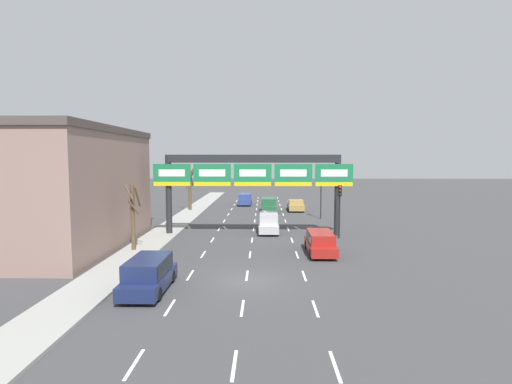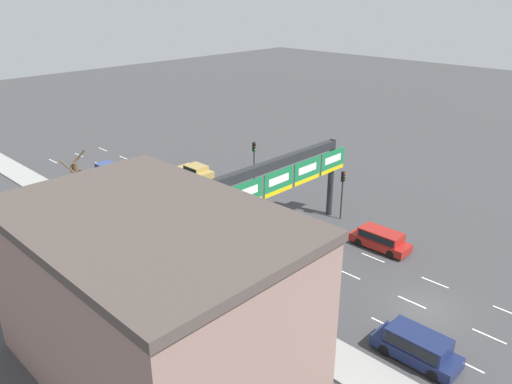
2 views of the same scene
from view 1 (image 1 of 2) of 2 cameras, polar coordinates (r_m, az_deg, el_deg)
ground_plane at (r=22.59m, az=-1.40°, el=-12.58°), size 220.00×220.00×0.00m
sidewalk_left at (r=24.26m, az=-21.04°, el=-11.49°), size 2.80×110.00×0.15m
lane_dashes at (r=35.69m, az=-0.45°, el=-6.06°), size 6.72×67.00×0.01m
sign_gantry at (r=34.72m, az=-0.47°, el=2.68°), size 17.29×0.70×7.07m
building_near at (r=33.72m, az=-27.24°, el=0.54°), size 10.71×15.97×9.07m
suv_green at (r=50.28m, az=1.84°, el=-1.74°), size 1.90×4.72×1.76m
suv_silver at (r=36.45m, az=1.82°, el=-4.25°), size 1.80×4.49×1.79m
suv_navy at (r=21.39m, az=-15.10°, el=-11.07°), size 1.95×4.76×1.73m
suv_blue at (r=57.56m, az=-1.59°, el=-0.95°), size 1.88×4.38×1.66m
suv_red at (r=28.88m, az=9.16°, el=-6.97°), size 1.84×4.77×1.56m
car_gold at (r=51.53m, az=5.70°, el=-1.85°), size 1.98×4.31×1.40m
traffic_light_near_gantry at (r=34.20m, az=11.87°, el=-1.20°), size 0.30×0.35×4.49m
traffic_light_mid_block at (r=44.78m, az=9.28°, el=0.59°), size 0.30×0.35×4.89m
tree_bare_closest at (r=30.07m, az=-17.17°, el=-3.07°), size 1.13×0.98×4.79m
tree_bare_second at (r=51.65m, az=-9.42°, el=0.77°), size 2.41×2.41×5.92m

